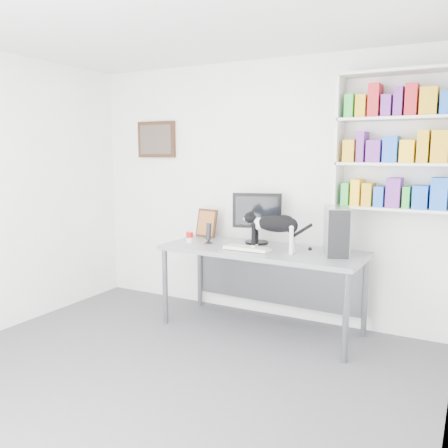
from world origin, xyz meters
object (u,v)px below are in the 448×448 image
at_px(pc_tower, 336,231).
at_px(speaker, 209,233).
at_px(bookshelf, 395,141).
at_px(cat, 275,233).
at_px(monitor, 257,218).
at_px(desk, 261,289).
at_px(keyboard, 247,248).
at_px(soup_can, 190,238).
at_px(leaning_print, 207,223).

distance_m(pc_tower, speaker, 1.30).
bearing_deg(bookshelf, cat, -155.93).
relative_size(bookshelf, monitor, 2.34).
distance_m(desk, cat, 0.63).
height_order(keyboard, speaker, speaker).
bearing_deg(soup_can, keyboard, -4.28).
relative_size(monitor, leaning_print, 1.66).
bearing_deg(pc_tower, cat, 178.51).
bearing_deg(cat, monitor, 129.86).
xyz_separation_m(monitor, pc_tower, (0.86, -0.13, -0.05)).
relative_size(speaker, leaning_print, 0.69).
xyz_separation_m(bookshelf, cat, (-0.96, -0.43, -0.84)).
bearing_deg(soup_can, cat, -1.08).
relative_size(bookshelf, keyboard, 2.78).
relative_size(soup_can, cat, 0.19).
bearing_deg(leaning_print, keyboard, -22.94).
relative_size(desk, cat, 3.34).
bearing_deg(pc_tower, leaning_print, 150.91).
height_order(keyboard, soup_can, soup_can).
height_order(pc_tower, leaning_print, pc_tower).
bearing_deg(cat, keyboard, -178.74).
distance_m(bookshelf, soup_can, 2.18).
distance_m(monitor, keyboard, 0.44).
bearing_deg(leaning_print, monitor, 1.32).
relative_size(keyboard, pc_tower, 1.01).
distance_m(leaning_print, cat, 1.05).
xyz_separation_m(pc_tower, leaning_print, (-1.50, 0.22, -0.06)).
bearing_deg(bookshelf, keyboard, -159.34).
distance_m(desk, soup_can, 0.91).
bearing_deg(soup_can, leaning_print, 93.02).
distance_m(bookshelf, speaker, 1.98).
xyz_separation_m(speaker, leaning_print, (-0.21, 0.32, 0.05)).
bearing_deg(speaker, leaning_print, 118.99).
relative_size(keyboard, leaning_print, 1.39).
bearing_deg(bookshelf, leaning_print, -179.24).
height_order(bookshelf, cat, bookshelf).
xyz_separation_m(desk, soup_can, (-0.78, -0.08, 0.47)).
bearing_deg(bookshelf, soup_can, -167.86).
height_order(keyboard, cat, cat).
xyz_separation_m(pc_tower, speaker, (-1.29, -0.10, -0.11)).
relative_size(bookshelf, soup_can, 11.26).
bearing_deg(keyboard, soup_can, 176.10).
height_order(keyboard, leaning_print, leaning_print).
bearing_deg(keyboard, speaker, 166.78).
bearing_deg(desk, monitor, 126.82).
height_order(desk, pc_tower, pc_tower).
xyz_separation_m(bookshelf, soup_can, (-1.91, -0.41, -0.97)).
xyz_separation_m(monitor, soup_can, (-0.62, -0.30, -0.21)).
height_order(bookshelf, pc_tower, bookshelf).
height_order(speaker, leaning_print, leaning_print).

